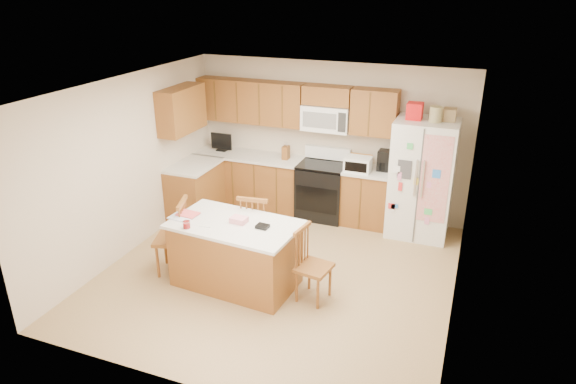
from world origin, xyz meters
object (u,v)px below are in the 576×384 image
at_px(windsor_chair_right, 312,266).
at_px(refrigerator, 422,178).
at_px(windsor_chair_left, 174,238).
at_px(island, 236,253).
at_px(windsor_chair_back, 256,230).
at_px(stove, 322,189).

bearing_deg(windsor_chair_right, refrigerator, 66.90).
bearing_deg(windsor_chair_right, windsor_chair_left, -178.80).
distance_m(island, windsor_chair_right, 1.02).
xyz_separation_m(refrigerator, windsor_chair_right, (-0.97, -2.28, -0.47)).
height_order(refrigerator, windsor_chair_right, refrigerator).
bearing_deg(refrigerator, windsor_chair_back, -139.17).
distance_m(windsor_chair_back, windsor_chair_right, 1.15).
distance_m(refrigerator, windsor_chair_right, 2.52).
height_order(stove, refrigerator, refrigerator).
bearing_deg(windsor_chair_back, windsor_chair_left, -146.39).
distance_m(windsor_chair_left, windsor_chair_back, 1.11).
xyz_separation_m(windsor_chair_back, windsor_chair_right, (1.00, -0.58, -0.04)).
bearing_deg(windsor_chair_left, refrigerator, 38.67).
relative_size(island, windsor_chair_back, 1.63).
height_order(stove, windsor_chair_right, stove).
height_order(refrigerator, windsor_chair_left, refrigerator).
distance_m(refrigerator, windsor_chair_left, 3.73).
xyz_separation_m(refrigerator, windsor_chair_back, (-1.97, -1.70, -0.43)).
relative_size(island, windsor_chair_left, 1.62).
distance_m(stove, refrigerator, 1.63).
xyz_separation_m(stove, windsor_chair_left, (-1.32, -2.38, 0.02)).
bearing_deg(island, windsor_chair_back, 88.15).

